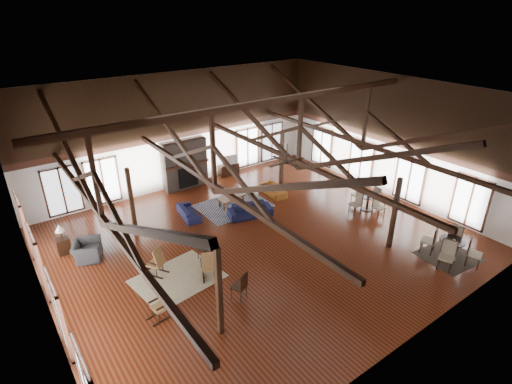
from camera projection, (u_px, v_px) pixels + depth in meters
floor at (259, 240)px, 16.73m from camera, size 16.00×16.00×0.00m
ceiling at (260, 96)px, 14.15m from camera, size 16.00×14.00×0.02m
wall_back at (179, 131)px, 20.56m from camera, size 16.00×0.02×6.00m
wall_front at (419, 260)px, 10.31m from camera, size 16.00×0.02×6.00m
wall_left at (30, 239)px, 11.21m from camera, size 0.02×14.00×6.00m
wall_right at (390, 137)px, 19.67m from camera, size 0.02×14.00×6.00m
roof_truss at (260, 149)px, 14.99m from camera, size 15.60×14.07×3.14m
post_grid at (259, 208)px, 16.07m from camera, size 8.16×7.16×3.05m
fireplace at (185, 164)px, 21.05m from camera, size 2.50×0.69×2.60m
ceiling_fan at (287, 161)px, 14.65m from camera, size 1.60×1.60×0.75m
sofa_navy_front at (250, 210)px, 18.47m from camera, size 2.18×1.33×0.59m
sofa_navy_left at (189, 212)px, 18.45m from camera, size 1.79×0.90×0.50m
sofa_orange at (273, 190)px, 20.62m from camera, size 1.81×0.82×0.51m
coffee_table at (231, 198)px, 19.34m from camera, size 1.40×0.88×0.50m
vase at (231, 196)px, 19.17m from camera, size 0.22×0.22×0.20m
armchair at (87, 250)px, 15.39m from camera, size 1.39×1.32×0.72m
side_table_lamp at (63, 242)px, 15.70m from camera, size 0.49×0.49×1.26m
rocking_chair_a at (157, 262)px, 14.41m from camera, size 0.85×0.98×1.12m
rocking_chair_b at (208, 266)px, 14.23m from camera, size 0.78×0.97×1.11m
rocking_chair_c at (162, 304)px, 12.49m from camera, size 0.86×0.54×1.03m
side_chair_a at (202, 247)px, 15.23m from camera, size 0.52×0.52×0.98m
side_chair_b at (241, 284)px, 13.16m from camera, size 0.58×0.58×1.04m
cafe_table_near at (451, 246)px, 15.29m from camera, size 2.23×2.23×1.14m
cafe_table_far at (368, 200)px, 18.95m from camera, size 2.03×2.03×1.04m
cup_near at (454, 241)px, 15.06m from camera, size 0.15×0.15×0.09m
cup_far at (369, 196)px, 18.74m from camera, size 0.13×0.13×0.09m
tv_console at (229, 169)px, 22.99m from camera, size 1.23×0.46×0.61m
television at (229, 160)px, 22.76m from camera, size 0.99×0.23×0.56m
rug_tan at (178, 278)px, 14.39m from camera, size 3.20×2.67×0.01m
rug_navy at (233, 206)px, 19.54m from camera, size 3.38×2.56×0.01m
rug_dark at (448, 256)px, 15.64m from camera, size 2.21×2.04×0.01m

